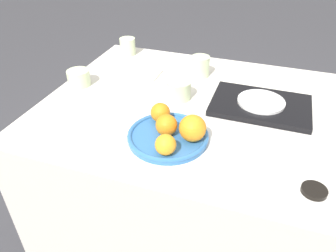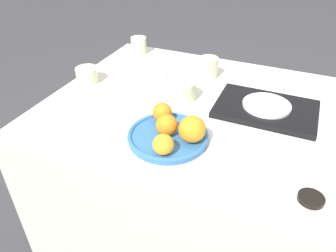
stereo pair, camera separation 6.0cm
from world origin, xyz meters
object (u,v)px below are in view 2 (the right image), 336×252
(orange_3, at_px, (163,145))
(napkin, at_px, (151,73))
(orange_2, at_px, (162,112))
(soy_dish, at_px, (311,199))
(fruit_platter, at_px, (168,136))
(cup_0, at_px, (184,90))
(cup_2, at_px, (139,45))
(cup_3, at_px, (87,75))
(serving_tray, at_px, (266,109))
(side_plate, at_px, (267,105))
(cup_1, at_px, (208,67))
(orange_1, at_px, (192,129))
(orange_0, at_px, (167,125))

(orange_3, height_order, napkin, orange_3)
(orange_2, bearing_deg, soy_dish, -18.33)
(fruit_platter, height_order, cup_0, cup_0)
(cup_2, relative_size, cup_3, 0.87)
(serving_tray, distance_m, cup_3, 0.70)
(side_plate, distance_m, napkin, 0.51)
(orange_3, xyz_separation_m, side_plate, (0.23, 0.37, -0.02))
(serving_tray, height_order, cup_1, cup_1)
(orange_2, relative_size, napkin, 0.45)
(orange_1, relative_size, cup_1, 0.96)
(orange_1, bearing_deg, orange_2, 153.23)
(serving_tray, xyz_separation_m, cup_1, (-0.27, 0.18, 0.03))
(orange_3, bearing_deg, cup_2, 122.64)
(serving_tray, bearing_deg, orange_3, -121.48)
(serving_tray, height_order, cup_2, cup_2)
(cup_3, xyz_separation_m, napkin, (0.20, 0.17, -0.03))
(serving_tray, relative_size, napkin, 2.41)
(orange_2, xyz_separation_m, napkin, (-0.20, 0.33, -0.04))
(serving_tray, bearing_deg, soy_dish, -65.23)
(serving_tray, xyz_separation_m, cup_2, (-0.65, 0.29, 0.03))
(side_plate, xyz_separation_m, soy_dish, (0.17, -0.37, -0.02))
(orange_0, distance_m, orange_2, 0.08)
(orange_2, bearing_deg, cup_0, 89.30)
(side_plate, bearing_deg, cup_0, -173.83)
(orange_1, relative_size, cup_0, 0.91)
(fruit_platter, relative_size, cup_0, 2.80)
(cup_1, bearing_deg, cup_2, 163.42)
(orange_0, distance_m, napkin, 0.47)
(fruit_platter, xyz_separation_m, cup_2, (-0.40, 0.58, 0.03))
(cup_1, bearing_deg, orange_3, -85.58)
(soy_dish, bearing_deg, serving_tray, 114.77)
(orange_0, relative_size, side_plate, 0.41)
(orange_0, relative_size, cup_3, 0.75)
(orange_2, relative_size, cup_0, 0.71)
(orange_3, bearing_deg, cup_3, 146.98)
(orange_0, bearing_deg, orange_2, 124.31)
(cup_0, relative_size, napkin, 0.63)
(soy_dish, bearing_deg, cup_1, 128.54)
(orange_1, bearing_deg, cup_2, 129.73)
(orange_1, height_order, soy_dish, orange_1)
(orange_1, relative_size, orange_2, 1.28)
(cup_0, xyz_separation_m, cup_3, (-0.40, -0.03, -0.00))
(orange_0, relative_size, napkin, 0.47)
(side_plate, distance_m, cup_2, 0.71)
(orange_0, relative_size, orange_3, 1.10)
(orange_2, height_order, soy_dish, orange_2)
(orange_3, xyz_separation_m, soy_dish, (0.40, -0.00, -0.04))
(serving_tray, relative_size, cup_3, 3.84)
(fruit_platter, height_order, soy_dish, fruit_platter)
(cup_1, height_order, cup_3, cup_1)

